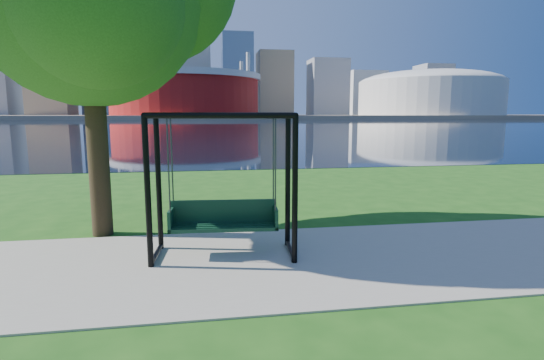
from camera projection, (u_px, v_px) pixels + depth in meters
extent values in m
plane|color=#1E5114|center=(257.00, 254.00, 7.93)|extent=(900.00, 900.00, 0.00)
cube|color=#9E937F|center=(260.00, 262.00, 7.44)|extent=(120.00, 4.00, 0.03)
cube|color=black|center=(206.00, 124.00, 107.41)|extent=(900.00, 180.00, 0.02)
cube|color=#937F60|center=(204.00, 116.00, 306.23)|extent=(900.00, 228.00, 2.00)
cylinder|color=maroon|center=(185.00, 95.00, 233.55)|extent=(80.00, 80.00, 22.00)
cylinder|color=silver|center=(185.00, 77.00, 232.09)|extent=(83.00, 83.00, 3.00)
cylinder|color=silver|center=(242.00, 88.00, 256.53)|extent=(2.00, 2.00, 32.00)
cylinder|color=silver|center=(129.00, 87.00, 246.10)|extent=(2.00, 2.00, 32.00)
cylinder|color=silver|center=(116.00, 83.00, 209.04)|extent=(2.00, 2.00, 32.00)
cylinder|color=silver|center=(248.00, 84.00, 219.46)|extent=(2.00, 2.00, 32.00)
cylinder|color=beige|center=(429.00, 98.00, 256.67)|extent=(84.00, 84.00, 20.00)
ellipsoid|color=beige|center=(430.00, 83.00, 255.29)|extent=(84.00, 84.00, 15.12)
cube|color=#998466|center=(48.00, 47.00, 277.62)|extent=(26.00, 26.00, 88.00)
cube|color=slate|center=(104.00, 49.00, 306.22)|extent=(30.00, 24.00, 95.00)
cube|color=gray|center=(144.00, 62.00, 293.23)|extent=(24.00, 24.00, 72.00)
cube|color=silver|center=(189.00, 62.00, 326.63)|extent=(32.00, 28.00, 80.00)
cube|color=slate|center=(237.00, 75.00, 309.48)|extent=(22.00, 22.00, 58.00)
cube|color=#998466|center=(274.00, 84.00, 329.63)|extent=(26.00, 26.00, 48.00)
cube|color=gray|center=(328.00, 87.00, 326.67)|extent=(28.00, 24.00, 42.00)
cube|color=silver|center=(365.00, 93.00, 357.85)|extent=(30.00, 26.00, 36.00)
cube|color=gray|center=(432.00, 90.00, 345.96)|extent=(24.00, 24.00, 40.00)
cube|color=#998466|center=(466.00, 96.00, 367.54)|extent=(26.00, 26.00, 32.00)
cylinder|color=black|center=(148.00, 194.00, 6.99)|extent=(0.11, 0.11, 2.57)
cylinder|color=black|center=(295.00, 192.00, 7.20)|extent=(0.11, 0.11, 2.57)
cylinder|color=black|center=(159.00, 184.00, 7.98)|extent=(0.11, 0.11, 2.57)
cylinder|color=black|center=(288.00, 182.00, 8.19)|extent=(0.11, 0.11, 2.57)
cylinder|color=black|center=(221.00, 115.00, 6.90)|extent=(2.45, 0.29, 0.10)
cylinder|color=black|center=(223.00, 115.00, 7.89)|extent=(2.45, 0.29, 0.10)
cylinder|color=black|center=(150.00, 115.00, 7.29)|extent=(0.18, 1.01, 0.10)
cylinder|color=black|center=(156.00, 254.00, 7.67)|extent=(0.16, 1.01, 0.08)
cylinder|color=black|center=(292.00, 115.00, 7.50)|extent=(0.18, 1.01, 0.10)
cylinder|color=black|center=(291.00, 250.00, 7.88)|extent=(0.16, 1.01, 0.08)
cube|color=black|center=(224.00, 227.00, 7.70)|extent=(1.98, 0.65, 0.07)
cube|color=black|center=(224.00, 211.00, 7.88)|extent=(1.95, 0.20, 0.42)
cube|color=black|center=(171.00, 220.00, 7.60)|extent=(0.09, 0.50, 0.38)
cube|color=black|center=(276.00, 218.00, 7.76)|extent=(0.09, 0.50, 0.38)
cylinder|color=#38383E|center=(168.00, 166.00, 7.25)|extent=(0.03, 0.03, 1.62)
cylinder|color=#38383E|center=(275.00, 165.00, 7.40)|extent=(0.03, 0.03, 1.62)
cylinder|color=#38383E|center=(172.00, 164.00, 7.65)|extent=(0.03, 0.03, 1.62)
cylinder|color=#38383E|center=(273.00, 163.00, 7.81)|extent=(0.03, 0.03, 1.62)
cylinder|color=black|center=(97.00, 135.00, 8.87)|extent=(0.43, 0.43, 4.29)
sphere|color=#285619|center=(97.00, 0.00, 7.51)|extent=(3.12, 3.12, 3.12)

